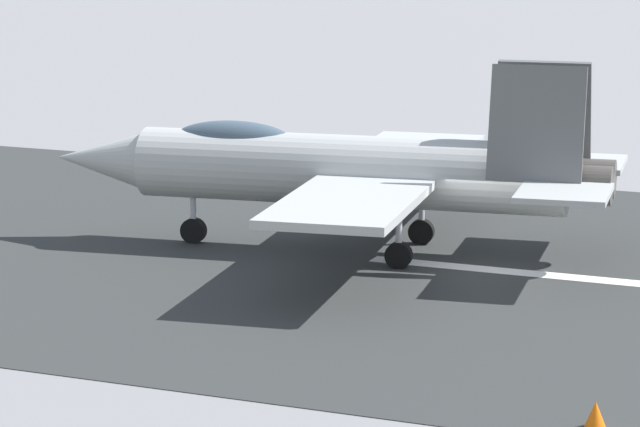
% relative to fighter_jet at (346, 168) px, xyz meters
% --- Properties ---
extents(ground_plane, '(400.00, 400.00, 0.00)m').
position_rel_fighter_jet_xyz_m(ground_plane, '(-4.45, 0.55, -2.49)').
color(ground_plane, gray).
extents(runway_strip, '(240.00, 26.00, 0.02)m').
position_rel_fighter_jet_xyz_m(runway_strip, '(-4.47, 0.55, -2.48)').
color(runway_strip, '#2E302F').
rests_on(runway_strip, ground).
extents(fighter_jet, '(17.24, 15.31, 5.70)m').
position_rel_fighter_jet_xyz_m(fighter_jet, '(0.00, 0.00, 0.00)').
color(fighter_jet, '#ABADAC').
rests_on(fighter_jet, ground).
extents(marker_cone_near, '(0.44, 0.44, 0.55)m').
position_rel_fighter_jet_xyz_m(marker_cone_near, '(-10.22, 12.41, -2.22)').
color(marker_cone_near, orange).
rests_on(marker_cone_near, ground).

